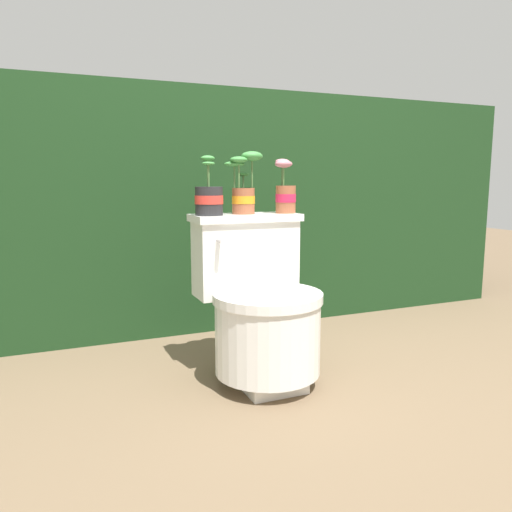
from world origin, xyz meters
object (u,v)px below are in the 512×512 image
toilet (260,308)px  potted_plant_middle (285,193)px  potted_plant_midleft (244,189)px  potted_plant_left (209,198)px

toilet → potted_plant_middle: size_ratio=2.88×
toilet → potted_plant_middle: 0.51m
potted_plant_midleft → potted_plant_middle: bearing=-6.7°
toilet → potted_plant_left: bearing=139.5°
potted_plant_left → toilet: bearing=-40.5°
potted_plant_left → potted_plant_midleft: size_ratio=0.92×
toilet → potted_plant_midleft: size_ratio=2.57×
toilet → potted_plant_middle: (0.18, 0.14, 0.45)m
potted_plant_left → potted_plant_midleft: (0.16, 0.02, 0.03)m
potted_plant_middle → potted_plant_midleft: bearing=173.3°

